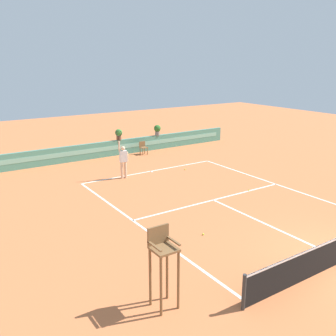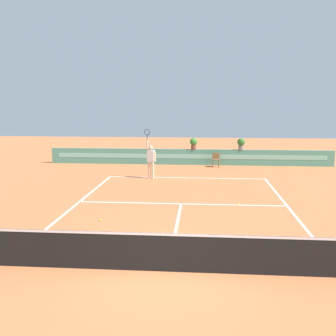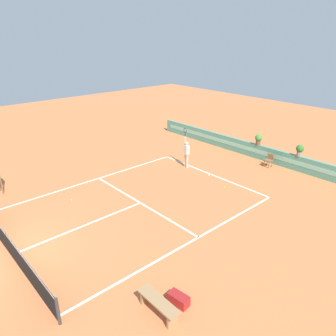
{
  "view_description": "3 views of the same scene",
  "coord_description": "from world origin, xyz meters",
  "px_view_note": "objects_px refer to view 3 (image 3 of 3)",
  "views": [
    {
      "loc": [
        -10.51,
        -5.8,
        6.06
      ],
      "look_at": [
        -0.74,
        8.99,
        1.0
      ],
      "focal_mm": 40.46,
      "sensor_mm": 36.0,
      "label": 1
    },
    {
      "loc": [
        0.77,
        -8.94,
        3.99
      ],
      "look_at": [
        -0.74,
        8.99,
        1.0
      ],
      "focal_mm": 42.73,
      "sensor_mm": 36.0,
      "label": 2
    },
    {
      "loc": [
        11.98,
        -2.41,
        8.13
      ],
      "look_at": [
        -0.74,
        8.99,
        1.0
      ],
      "focal_mm": 34.83,
      "sensor_mm": 36.0,
      "label": 3
    }
  ],
  "objects_px": {
    "gear_bag": "(179,299)",
    "potted_plant_centre": "(259,139)",
    "ball_kid_chair": "(269,160)",
    "potted_plant_right": "(300,150)",
    "tennis_player": "(186,152)",
    "tennis_ball_by_sideline": "(71,200)",
    "tennis_ball_mid_court": "(225,187)",
    "bench_courtside": "(158,304)",
    "tennis_ball_near_baseline": "(170,219)"
  },
  "relations": [
    {
      "from": "tennis_ball_mid_court",
      "to": "potted_plant_centre",
      "type": "relative_size",
      "value": 0.09
    },
    {
      "from": "tennis_ball_by_sideline",
      "to": "potted_plant_centre",
      "type": "relative_size",
      "value": 0.09
    },
    {
      "from": "ball_kid_chair",
      "to": "potted_plant_right",
      "type": "relative_size",
      "value": 1.17
    },
    {
      "from": "ball_kid_chair",
      "to": "gear_bag",
      "type": "bearing_deg",
      "value": -69.96
    },
    {
      "from": "potted_plant_right",
      "to": "tennis_ball_by_sideline",
      "type": "bearing_deg",
      "value": -115.05
    },
    {
      "from": "tennis_ball_near_baseline",
      "to": "tennis_ball_by_sideline",
      "type": "xyz_separation_m",
      "value": [
        -4.84,
        -2.56,
        0.0
      ]
    },
    {
      "from": "potted_plant_right",
      "to": "ball_kid_chair",
      "type": "bearing_deg",
      "value": -155.13
    },
    {
      "from": "bench_courtside",
      "to": "tennis_ball_near_baseline",
      "type": "bearing_deg",
      "value": 134.19
    },
    {
      "from": "tennis_player",
      "to": "tennis_ball_mid_court",
      "type": "distance_m",
      "value": 3.82
    },
    {
      "from": "tennis_ball_mid_court",
      "to": "potted_plant_right",
      "type": "xyz_separation_m",
      "value": [
        1.47,
        5.36,
        1.38
      ]
    },
    {
      "from": "ball_kid_chair",
      "to": "gear_bag",
      "type": "height_order",
      "value": "ball_kid_chair"
    },
    {
      "from": "tennis_ball_mid_court",
      "to": "potted_plant_right",
      "type": "height_order",
      "value": "potted_plant_right"
    },
    {
      "from": "ball_kid_chair",
      "to": "tennis_ball_by_sideline",
      "type": "relative_size",
      "value": 12.5
    },
    {
      "from": "bench_courtside",
      "to": "tennis_player",
      "type": "height_order",
      "value": "tennis_player"
    },
    {
      "from": "potted_plant_centre",
      "to": "potted_plant_right",
      "type": "bearing_deg",
      "value": 0.0
    },
    {
      "from": "gear_bag",
      "to": "potted_plant_centre",
      "type": "xyz_separation_m",
      "value": [
        -5.95,
        13.18,
        1.23
      ]
    },
    {
      "from": "gear_bag",
      "to": "potted_plant_right",
      "type": "relative_size",
      "value": 0.97
    },
    {
      "from": "ball_kid_chair",
      "to": "potted_plant_centre",
      "type": "height_order",
      "value": "potted_plant_centre"
    },
    {
      "from": "gear_bag",
      "to": "tennis_ball_mid_court",
      "type": "distance_m",
      "value": 8.99
    },
    {
      "from": "ball_kid_chair",
      "to": "bench_courtside",
      "type": "bearing_deg",
      "value": -71.52
    },
    {
      "from": "tennis_ball_mid_court",
      "to": "potted_plant_centre",
      "type": "distance_m",
      "value": 5.74
    },
    {
      "from": "ball_kid_chair",
      "to": "tennis_ball_by_sideline",
      "type": "bearing_deg",
      "value": -109.92
    },
    {
      "from": "tennis_ball_near_baseline",
      "to": "tennis_ball_by_sideline",
      "type": "distance_m",
      "value": 5.48
    },
    {
      "from": "gear_bag",
      "to": "tennis_ball_mid_court",
      "type": "height_order",
      "value": "gear_bag"
    },
    {
      "from": "tennis_ball_by_sideline",
      "to": "gear_bag",
      "type": "bearing_deg",
      "value": -4.27
    },
    {
      "from": "bench_courtside",
      "to": "tennis_ball_mid_court",
      "type": "distance_m",
      "value": 9.57
    },
    {
      "from": "gear_bag",
      "to": "tennis_ball_by_sideline",
      "type": "bearing_deg",
      "value": 175.73
    },
    {
      "from": "tennis_ball_near_baseline",
      "to": "tennis_ball_mid_court",
      "type": "bearing_deg",
      "value": 95.74
    },
    {
      "from": "potted_plant_right",
      "to": "tennis_ball_mid_court",
      "type": "bearing_deg",
      "value": -105.35
    },
    {
      "from": "bench_courtside",
      "to": "tennis_ball_by_sideline",
      "type": "bearing_deg",
      "value": 170.91
    },
    {
      "from": "tennis_ball_near_baseline",
      "to": "potted_plant_centre",
      "type": "bearing_deg",
      "value": 101.21
    },
    {
      "from": "bench_courtside",
      "to": "gear_bag",
      "type": "relative_size",
      "value": 2.29
    },
    {
      "from": "tennis_player",
      "to": "potted_plant_right",
      "type": "height_order",
      "value": "tennis_player"
    },
    {
      "from": "ball_kid_chair",
      "to": "tennis_player",
      "type": "distance_m",
      "value": 5.43
    },
    {
      "from": "gear_bag",
      "to": "potted_plant_right",
      "type": "bearing_deg",
      "value": 102.67
    },
    {
      "from": "bench_courtside",
      "to": "tennis_ball_by_sideline",
      "type": "relative_size",
      "value": 23.53
    },
    {
      "from": "ball_kid_chair",
      "to": "tennis_ball_by_sideline",
      "type": "distance_m",
      "value": 12.55
    },
    {
      "from": "tennis_player",
      "to": "gear_bag",
      "type": "bearing_deg",
      "value": -46.02
    },
    {
      "from": "tennis_ball_by_sideline",
      "to": "potted_plant_centre",
      "type": "height_order",
      "value": "potted_plant_centre"
    },
    {
      "from": "bench_courtside",
      "to": "tennis_ball_by_sideline",
      "type": "xyz_separation_m",
      "value": [
        -8.68,
        1.39,
        -0.34
      ]
    },
    {
      "from": "tennis_ball_by_sideline",
      "to": "tennis_ball_mid_court",
      "type": "bearing_deg",
      "value": 58.55
    },
    {
      "from": "gear_bag",
      "to": "bench_courtside",
      "type": "bearing_deg",
      "value": -100.63
    },
    {
      "from": "gear_bag",
      "to": "tennis_player",
      "type": "height_order",
      "value": "tennis_player"
    },
    {
      "from": "potted_plant_right",
      "to": "tennis_player",
      "type": "bearing_deg",
      "value": -136.73
    },
    {
      "from": "tennis_ball_near_baseline",
      "to": "tennis_ball_mid_court",
      "type": "height_order",
      "value": "same"
    },
    {
      "from": "ball_kid_chair",
      "to": "potted_plant_right",
      "type": "xyz_separation_m",
      "value": [
        1.58,
        0.73,
        0.93
      ]
    },
    {
      "from": "tennis_ball_by_sideline",
      "to": "potted_plant_right",
      "type": "distance_m",
      "value": 13.89
    },
    {
      "from": "gear_bag",
      "to": "potted_plant_centre",
      "type": "distance_m",
      "value": 14.51
    },
    {
      "from": "bench_courtside",
      "to": "tennis_ball_near_baseline",
      "type": "xyz_separation_m",
      "value": [
        -3.83,
        3.94,
        -0.34
      ]
    },
    {
      "from": "tennis_ball_mid_court",
      "to": "potted_plant_right",
      "type": "relative_size",
      "value": 0.09
    }
  ]
}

